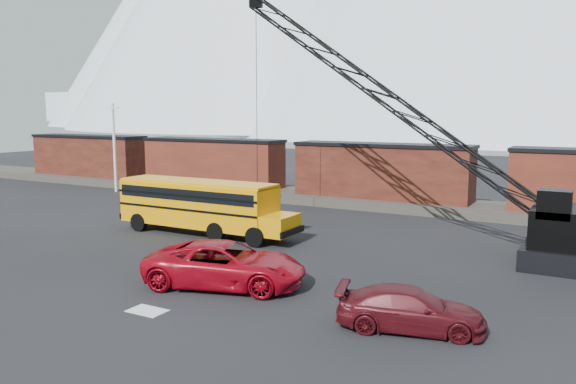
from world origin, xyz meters
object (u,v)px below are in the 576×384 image
school_bus (202,205)px  crawler_crane (399,106)px  red_pickup (226,264)px  maroon_suv (410,309)px

school_bus → crawler_crane: (10.72, 3.43, 5.74)m
red_pickup → maroon_suv: (8.13, -0.88, -0.22)m
school_bus → maroon_suv: bearing=-28.9°
red_pickup → crawler_crane: crawler_crane is taller
school_bus → maroon_suv: (15.21, -8.40, -1.09)m
maroon_suv → crawler_crane: crawler_crane is taller
maroon_suv → crawler_crane: (-4.49, 11.83, 6.82)m
red_pickup → maroon_suv: red_pickup is taller
school_bus → red_pickup: (7.08, -7.52, -0.87)m
school_bus → red_pickup: 10.36m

